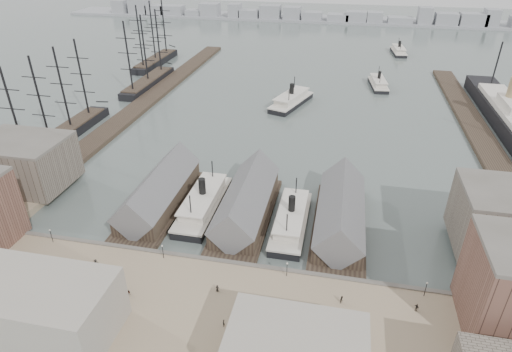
% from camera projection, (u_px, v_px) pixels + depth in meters
% --- Properties ---
extents(ground, '(900.00, 900.00, 0.00)m').
position_uv_depth(ground, '(231.00, 254.00, 107.54)').
color(ground, '#4B5754').
rests_on(ground, ground).
extents(quay, '(180.00, 30.00, 2.00)m').
position_uv_depth(quay, '(207.00, 311.00, 90.03)').
color(quay, gray).
rests_on(quay, ground).
extents(seawall, '(180.00, 1.20, 2.30)m').
position_uv_depth(seawall, '(226.00, 264.00, 102.55)').
color(seawall, '#59544C').
rests_on(seawall, ground).
extents(west_wharf, '(10.00, 220.00, 1.60)m').
position_uv_depth(west_wharf, '(147.00, 100.00, 204.40)').
color(west_wharf, '#2D231C').
rests_on(west_wharf, ground).
extents(east_wharf, '(10.00, 180.00, 1.60)m').
position_uv_depth(east_wharf, '(479.00, 134.00, 169.67)').
color(east_wharf, '#2D231C').
rests_on(east_wharf, ground).
extents(ferry_shed_west, '(14.00, 42.00, 12.60)m').
position_uv_depth(ferry_shed_west, '(159.00, 193.00, 124.27)').
color(ferry_shed_west, '#2D231C').
rests_on(ferry_shed_west, ground).
extents(ferry_shed_center, '(14.00, 42.00, 12.60)m').
position_uv_depth(ferry_shed_center, '(246.00, 203.00, 119.60)').
color(ferry_shed_center, '#2D231C').
rests_on(ferry_shed_center, ground).
extents(ferry_shed_east, '(14.00, 42.00, 12.60)m').
position_uv_depth(ferry_shed_east, '(340.00, 214.00, 114.93)').
color(ferry_shed_east, '#2D231C').
rests_on(ferry_shed_east, ground).
extents(warehouse_west_back, '(26.00, 20.00, 14.00)m').
position_uv_depth(warehouse_west_back, '(25.00, 163.00, 130.97)').
color(warehouse_west_back, '#60564C').
rests_on(warehouse_west_back, west_land).
extents(street_bldg_west, '(30.00, 16.00, 12.00)m').
position_uv_depth(street_bldg_west, '(36.00, 307.00, 81.76)').
color(street_bldg_west, gray).
rests_on(street_bldg_west, quay).
extents(lamp_post_far_w, '(0.44, 0.44, 3.92)m').
position_uv_depth(lamp_post_far_w, '(51.00, 233.00, 107.34)').
color(lamp_post_far_w, black).
rests_on(lamp_post_far_w, quay).
extents(lamp_post_near_w, '(0.44, 0.44, 3.92)m').
position_uv_depth(lamp_post_near_w, '(163.00, 249.00, 101.95)').
color(lamp_post_near_w, black).
rests_on(lamp_post_near_w, quay).
extents(lamp_post_near_e, '(0.44, 0.44, 3.92)m').
position_uv_depth(lamp_post_near_e, '(287.00, 267.00, 96.56)').
color(lamp_post_near_e, black).
rests_on(lamp_post_near_e, quay).
extents(lamp_post_far_e, '(0.44, 0.44, 3.92)m').
position_uv_depth(lamp_post_far_e, '(426.00, 287.00, 91.17)').
color(lamp_post_far_e, black).
rests_on(lamp_post_far_e, quay).
extents(far_shore, '(500.00, 40.00, 15.72)m').
position_uv_depth(far_shore, '(323.00, 17.00, 390.15)').
color(far_shore, gray).
rests_on(far_shore, ground).
extents(ferry_docked_west, '(9.23, 30.77, 10.99)m').
position_uv_depth(ferry_docked_west, '(203.00, 202.00, 123.62)').
color(ferry_docked_west, black).
rests_on(ferry_docked_west, ground).
extents(ferry_docked_east, '(8.60, 28.66, 10.24)m').
position_uv_depth(ferry_docked_east, '(291.00, 219.00, 116.66)').
color(ferry_docked_east, black).
rests_on(ferry_docked_east, ground).
extents(ferry_open_near, '(18.28, 32.02, 10.96)m').
position_uv_depth(ferry_open_near, '(291.00, 100.00, 199.61)').
color(ferry_open_near, black).
rests_on(ferry_open_near, ground).
extents(ferry_open_mid, '(10.44, 25.39, 8.81)m').
position_uv_depth(ferry_open_mid, '(378.00, 83.00, 223.76)').
color(ferry_open_mid, black).
rests_on(ferry_open_mid, ground).
extents(ferry_open_far, '(9.79, 25.54, 8.91)m').
position_uv_depth(ferry_open_far, '(399.00, 51.00, 285.56)').
color(ferry_open_far, black).
rests_on(ferry_open_far, ground).
extents(sailing_ship_near, '(8.39, 57.83, 34.51)m').
position_uv_depth(sailing_ship_near, '(61.00, 135.00, 165.37)').
color(sailing_ship_near, black).
rests_on(sailing_ship_near, ground).
extents(sailing_ship_mid, '(8.72, 50.40, 35.86)m').
position_uv_depth(sailing_ship_mid, '(148.00, 81.00, 224.89)').
color(sailing_ship_mid, black).
rests_on(sailing_ship_mid, ground).
extents(sailing_ship_far, '(8.92, 49.55, 36.67)m').
position_uv_depth(sailing_ship_far, '(156.00, 60.00, 262.06)').
color(sailing_ship_far, black).
rests_on(sailing_ship_far, ground).
extents(ocean_steamer, '(13.29, 97.09, 19.42)m').
position_uv_depth(ocean_steamer, '(507.00, 113.00, 180.67)').
color(ocean_steamer, black).
rests_on(ocean_steamer, ground).
extents(tram, '(2.77, 9.63, 3.40)m').
position_uv_depth(tram, '(494.00, 333.00, 81.76)').
color(tram, black).
rests_on(tram, quay).
extents(horse_cart_left, '(4.25, 4.05, 1.43)m').
position_uv_depth(horse_cart_left, '(33.00, 273.00, 97.55)').
color(horse_cart_left, black).
rests_on(horse_cart_left, quay).
extents(horse_cart_center, '(4.90, 2.21, 1.46)m').
position_uv_depth(horse_cart_center, '(123.00, 292.00, 92.45)').
color(horse_cart_center, black).
rests_on(horse_cart_center, quay).
extents(horse_cart_right, '(4.83, 2.73, 1.61)m').
position_uv_depth(horse_cart_right, '(292.00, 317.00, 86.41)').
color(horse_cart_right, black).
rests_on(horse_cart_right, quay).
extents(pedestrian_0, '(0.70, 0.62, 1.58)m').
position_uv_depth(pedestrian_0, '(49.00, 262.00, 100.71)').
color(pedestrian_0, black).
rests_on(pedestrian_0, quay).
extents(pedestrian_1, '(1.02, 0.93, 1.69)m').
position_uv_depth(pedestrian_1, '(55.00, 269.00, 98.80)').
color(pedestrian_1, black).
rests_on(pedestrian_1, quay).
extents(pedestrian_2, '(1.35, 1.21, 1.82)m').
position_uv_depth(pedestrian_2, '(96.00, 263.00, 100.43)').
color(pedestrian_2, black).
rests_on(pedestrian_2, quay).
extents(pedestrian_3, '(1.07, 0.52, 1.77)m').
position_uv_depth(pedestrian_3, '(111.00, 318.00, 86.02)').
color(pedestrian_3, black).
rests_on(pedestrian_3, quay).
extents(pedestrian_4, '(0.83, 0.56, 1.66)m').
position_uv_depth(pedestrian_4, '(217.00, 288.00, 93.33)').
color(pedestrian_4, black).
rests_on(pedestrian_4, quay).
extents(pedestrian_5, '(0.71, 0.78, 1.76)m').
position_uv_depth(pedestrian_5, '(224.00, 323.00, 84.93)').
color(pedestrian_5, black).
rests_on(pedestrian_5, quay).
extents(pedestrian_6, '(0.93, 1.04, 1.78)m').
position_uv_depth(pedestrian_6, '(342.00, 299.00, 90.42)').
color(pedestrian_6, black).
rests_on(pedestrian_6, quay).
extents(pedestrian_7, '(1.11, 0.76, 1.57)m').
position_uv_depth(pedestrian_7, '(327.00, 349.00, 79.65)').
color(pedestrian_7, black).
rests_on(pedestrian_7, quay).
extents(pedestrian_8, '(1.11, 1.03, 1.82)m').
position_uv_depth(pedestrian_8, '(417.00, 307.00, 88.45)').
color(pedestrian_8, black).
rests_on(pedestrian_8, quay).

